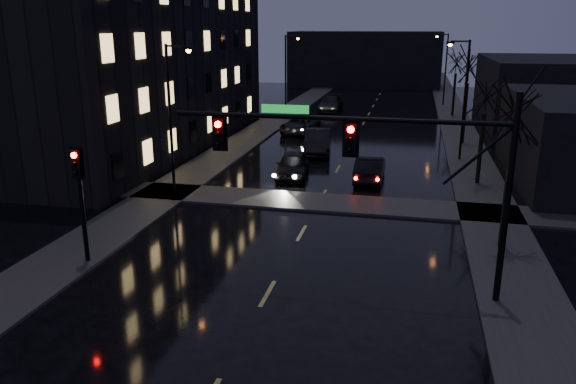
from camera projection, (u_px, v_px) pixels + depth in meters
The scene contains 21 objects.
sidewalk_left at pixel (251, 136), 46.39m from camera, with size 3.00×140.00×0.12m, color #2D2D2B.
sidewalk_right at pixel (464, 146), 42.83m from camera, with size 3.00×140.00×0.12m, color #2D2D2B.
sidewalk_cross at pixel (318, 202), 29.18m from camera, with size 40.00×3.00×0.12m, color #2D2D2B.
apartment_block at pixel (127, 66), 41.70m from camera, with size 12.00×30.00×12.00m, color black.
commercial_right_far at pixel (551, 91), 52.37m from camera, with size 12.00×18.00×6.00m, color black.
far_block at pixel (365, 59), 84.33m from camera, with size 22.00×10.00×8.00m, color black.
signal_mast at pixel (389, 155), 18.12m from camera, with size 11.11×0.41×7.00m.
signal_pole_left at pixel (80, 189), 21.02m from camera, with size 0.35×0.41×4.53m.
tree_near at pixel (518, 98), 21.46m from camera, with size 3.52×3.52×8.08m.
tree_mid_a at pixel (487, 83), 30.92m from camera, with size 3.30×3.30×7.58m.
tree_mid_b at pixel (470, 57), 41.92m from camera, with size 3.74×3.74×8.59m.
tree_far at pixel (457, 55), 55.17m from camera, with size 3.43×3.43×7.88m.
streetlight_l_near at pixel (174, 108), 28.96m from camera, with size 1.53×0.28×8.00m.
streetlight_l_far at pixel (288, 70), 54.21m from camera, with size 1.53×0.28×8.00m.
streetlight_r_mid at pixel (462, 90), 37.00m from camera, with size 1.53×0.28×8.00m.
streetlight_r_far at pixel (444, 63), 63.19m from camera, with size 1.53×0.28×8.00m.
oncoming_car_a at pixel (292, 165), 33.94m from camera, with size 1.82×4.52×1.54m, color black.
oncoming_car_b at pixel (318, 141), 40.45m from camera, with size 1.80×5.17×1.70m, color black.
oncoming_car_c at pixel (300, 125), 47.94m from camera, with size 2.44×5.30×1.47m, color black.
oncoming_car_d at pixel (330, 104), 60.35m from camera, with size 2.23×5.48×1.59m, color black.
lead_car at pixel (370, 169), 33.18m from camera, with size 1.57×4.51×1.49m, color black.
Camera 1 is at (4.53, -8.99, 8.90)m, focal length 35.00 mm.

